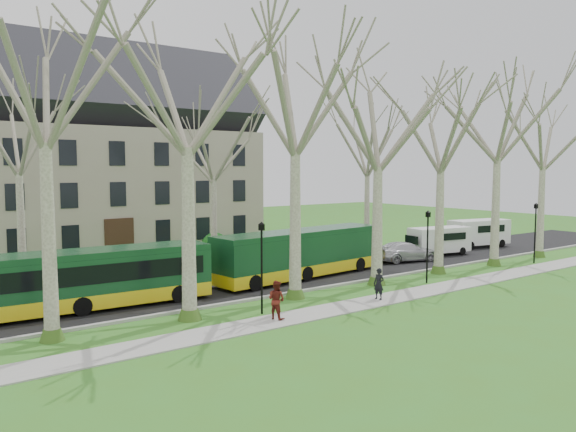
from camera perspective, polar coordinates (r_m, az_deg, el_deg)
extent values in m
plane|color=#396F1F|center=(31.53, 5.46, -7.82)|extent=(120.00, 120.00, 0.00)
cube|color=gray|center=(29.76, 8.72, -8.56)|extent=(70.00, 2.00, 0.06)
cube|color=black|center=(35.70, -0.51, -6.24)|extent=(80.00, 8.00, 0.06)
cube|color=#A5A39E|center=(32.61, 3.68, -7.25)|extent=(80.00, 0.25, 0.14)
cube|color=gray|center=(49.06, -19.26, 2.37)|extent=(26.00, 12.00, 10.00)
cylinder|color=black|center=(26.72, -2.68, -5.74)|extent=(0.10, 0.10, 4.00)
cube|color=black|center=(26.40, -2.70, -1.15)|extent=(0.22, 0.22, 0.30)
cylinder|color=black|center=(34.78, 13.97, -3.39)|extent=(0.10, 0.10, 4.00)
cube|color=black|center=(34.54, 14.04, 0.14)|extent=(0.22, 0.22, 0.30)
cylinder|color=black|center=(44.65, 23.80, -1.86)|extent=(0.10, 0.10, 4.00)
cube|color=black|center=(44.46, 23.89, 0.90)|extent=(0.22, 0.22, 0.30)
ellipsoid|color=#1A5C1D|center=(36.86, -19.42, -4.64)|extent=(2.60, 2.60, 2.00)
ellipsoid|color=#1A5C1D|center=(43.05, -1.31, -3.02)|extent=(2.60, 2.60, 2.00)
ellipsoid|color=#1A5C1D|center=(46.74, 4.70, -2.40)|extent=(2.60, 2.60, 2.00)
ellipsoid|color=#1A5C1D|center=(47.03, -7.55, -2.38)|extent=(2.60, 2.60, 2.00)
imported|color=#BABABF|center=(42.38, 11.87, -3.56)|extent=(5.25, 3.08, 1.43)
imported|color=black|center=(29.91, 9.21, -6.83)|extent=(0.50, 0.66, 1.64)
imported|color=maroon|center=(25.83, -1.19, -8.50)|extent=(0.91, 1.03, 1.77)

